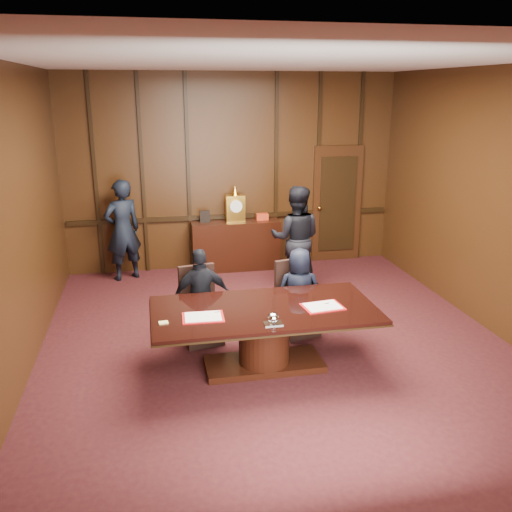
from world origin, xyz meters
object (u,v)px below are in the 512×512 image
(sideboard, at_px, (236,243))
(signatory_left, at_px, (201,297))
(conference_table, at_px, (264,328))
(signatory_right, at_px, (299,293))
(witness_right, at_px, (296,238))
(witness_left, at_px, (123,230))

(sideboard, height_order, signatory_left, sideboard)
(conference_table, xyz_separation_m, signatory_left, (-0.65, 0.80, 0.13))
(signatory_right, height_order, witness_right, witness_right)
(sideboard, distance_m, witness_right, 1.51)
(conference_table, distance_m, witness_left, 4.00)
(witness_left, bearing_deg, signatory_right, 105.66)
(sideboard, xyz_separation_m, conference_table, (-0.28, -3.76, 0.02))
(signatory_left, height_order, witness_left, witness_left)
(signatory_right, xyz_separation_m, witness_right, (0.43, 1.73, 0.26))
(sideboard, height_order, signatory_right, sideboard)
(signatory_left, height_order, signatory_right, signatory_left)
(sideboard, height_order, witness_right, witness_right)
(conference_table, height_order, signatory_left, signatory_left)
(witness_right, bearing_deg, witness_left, -2.57)
(signatory_left, bearing_deg, sideboard, -112.18)
(conference_table, bearing_deg, signatory_right, 50.91)
(conference_table, relative_size, signatory_right, 2.17)
(signatory_right, bearing_deg, conference_table, 60.71)
(signatory_right, distance_m, witness_right, 1.80)
(conference_table, relative_size, witness_left, 1.49)
(signatory_left, distance_m, witness_left, 3.00)
(conference_table, distance_m, witness_right, 2.77)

